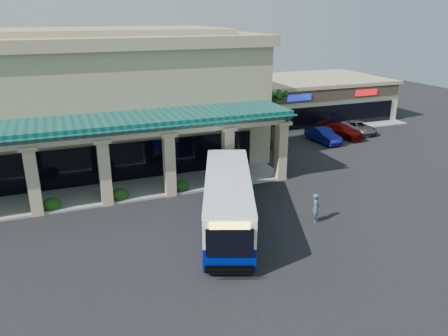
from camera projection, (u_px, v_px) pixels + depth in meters
name	position (u px, v px, depth m)	size (l,w,h in m)	color
ground	(236.00, 218.00, 28.38)	(110.00, 110.00, 0.00)	black
main_building	(80.00, 97.00, 37.78)	(30.80, 14.80, 11.35)	tan
arcade	(94.00, 159.00, 30.65)	(30.00, 6.20, 5.70)	#0A413E
strip_mall	(294.00, 98.00, 54.79)	(22.50, 12.50, 4.90)	beige
palm_0	(275.00, 120.00, 39.84)	(2.40, 2.40, 6.60)	#103A0F
palm_1	(270.00, 117.00, 42.95)	(2.40, 2.40, 5.80)	#103A0F
broadleaf_tree	(232.00, 113.00, 46.82)	(2.60, 2.60, 4.81)	#163F0E
transit_bus	(228.00, 202.00, 26.61)	(2.76, 11.85, 3.31)	#03127B
pedestrian	(316.00, 208.00, 27.52)	(0.70, 0.46, 1.91)	#3F4B61
car_silver	(278.00, 135.00, 44.46)	(1.86, 4.63, 1.58)	slate
car_white	(323.00, 135.00, 44.69)	(1.58, 4.54, 1.49)	navy
car_red	(341.00, 131.00, 46.57)	(1.99, 4.90, 1.42)	#780705
car_gray	(359.00, 127.00, 48.26)	(2.12, 4.59, 1.28)	#3F444C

